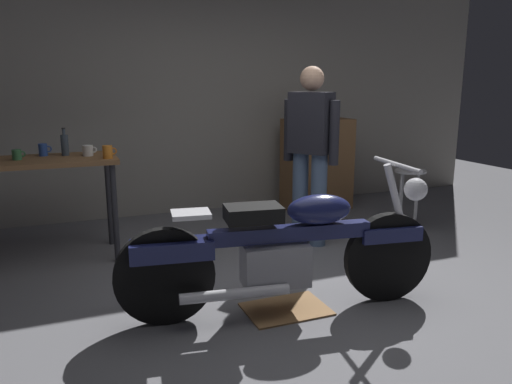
# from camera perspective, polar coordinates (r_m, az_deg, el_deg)

# --- Properties ---
(ground_plane) EXTENTS (12.00, 12.00, 0.00)m
(ground_plane) POSITION_cam_1_polar(r_m,az_deg,el_deg) (3.61, 5.12, -12.32)
(ground_plane) COLOR slate
(back_wall) EXTENTS (8.00, 0.12, 3.10)m
(back_wall) POSITION_cam_1_polar(r_m,az_deg,el_deg) (5.91, -7.24, 12.78)
(back_wall) COLOR gray
(back_wall) RESTS_ON ground_plane
(workbench) EXTENTS (1.30, 0.64, 0.90)m
(workbench) POSITION_cam_1_polar(r_m,az_deg,el_deg) (4.50, -24.21, 2.13)
(workbench) COLOR brown
(workbench) RESTS_ON ground_plane
(motorcycle) EXTENTS (2.18, 0.65, 1.00)m
(motorcycle) POSITION_cam_1_polar(r_m,az_deg,el_deg) (3.27, 3.42, -6.53)
(motorcycle) COLOR black
(motorcycle) RESTS_ON ground_plane
(person_standing) EXTENTS (0.39, 0.49, 1.67)m
(person_standing) POSITION_cam_1_polar(r_m,az_deg,el_deg) (4.60, 6.36, 5.09)
(person_standing) COLOR slate
(person_standing) RESTS_ON ground_plane
(shop_stool) EXTENTS (0.32, 0.32, 0.64)m
(shop_stool) POSITION_cam_1_polar(r_m,az_deg,el_deg) (5.32, 17.48, 0.94)
(shop_stool) COLOR #B2B2B7
(shop_stool) RESTS_ON ground_plane
(wooden_dresser) EXTENTS (0.80, 0.47, 1.10)m
(wooden_dresser) POSITION_cam_1_polar(r_m,az_deg,el_deg) (6.04, 7.11, 3.24)
(wooden_dresser) COLOR brown
(wooden_dresser) RESTS_ON ground_plane
(drip_tray) EXTENTS (0.56, 0.40, 0.01)m
(drip_tray) POSITION_cam_1_polar(r_m,az_deg,el_deg) (3.45, 3.52, -13.45)
(drip_tray) COLOR olive
(drip_tray) RESTS_ON ground_plane
(mug_white_ceramic) EXTENTS (0.12, 0.09, 0.09)m
(mug_white_ceramic) POSITION_cam_1_polar(r_m,az_deg,el_deg) (4.49, -18.99, 4.59)
(mug_white_ceramic) COLOR white
(mug_white_ceramic) RESTS_ON workbench
(mug_green_speckled) EXTENTS (0.10, 0.07, 0.09)m
(mug_green_speckled) POSITION_cam_1_polar(r_m,az_deg,el_deg) (4.48, -26.09, 3.93)
(mug_green_speckled) COLOR #3D7F4C
(mug_green_speckled) RESTS_ON workbench
(mug_orange_travel) EXTENTS (0.12, 0.08, 0.11)m
(mug_orange_travel) POSITION_cam_1_polar(r_m,az_deg,el_deg) (4.29, -16.89, 4.49)
(mug_orange_travel) COLOR orange
(mug_orange_travel) RESTS_ON workbench
(mug_blue_enamel) EXTENTS (0.11, 0.07, 0.11)m
(mug_blue_enamel) POSITION_cam_1_polar(r_m,az_deg,el_deg) (4.63, -23.54, 4.53)
(mug_blue_enamel) COLOR #2D51AD
(mug_blue_enamel) RESTS_ON workbench
(bottle) EXTENTS (0.06, 0.06, 0.24)m
(bottle) POSITION_cam_1_polar(r_m,az_deg,el_deg) (4.59, -21.41, 5.19)
(bottle) COLOR #3F4C59
(bottle) RESTS_ON workbench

